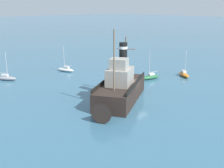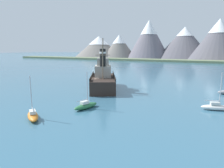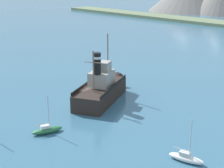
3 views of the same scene
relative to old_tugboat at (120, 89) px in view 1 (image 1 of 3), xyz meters
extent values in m
plane|color=#38667F|center=(-0.83, -2.92, -1.83)|extent=(600.00, 600.00, 0.00)
cube|color=#2D231E|center=(0.29, -0.54, -0.63)|extent=(9.51, 12.66, 2.40)
cone|color=#2D231E|center=(-3.09, 5.82, -0.63)|extent=(3.20, 3.22, 2.35)
cube|color=#9E998E|center=(0.05, -0.10, 1.67)|extent=(4.53, 4.94, 2.20)
cube|color=#9E998E|center=(-0.18, 0.34, 3.47)|extent=(2.88, 2.80, 1.40)
cylinder|color=black|center=(0.85, -1.60, 4.37)|extent=(1.10, 1.10, 3.20)
cylinder|color=silver|center=(0.85, -1.60, 5.27)|extent=(1.16, 1.16, 0.35)
cylinder|color=#75604C|center=(-1.26, 2.37, 4.32)|extent=(0.20, 0.20, 7.50)
cylinder|color=#75604C|center=(1.55, -2.93, 3.57)|extent=(0.20, 0.20, 6.00)
cylinder|color=#75604C|center=(1.55, -2.93, 4.89)|extent=(2.35, 1.33, 0.12)
cube|color=black|center=(-1.62, -1.55, 0.82)|extent=(5.45, 10.12, 0.50)
cube|color=black|center=(2.19, 0.47, 0.82)|extent=(5.45, 10.12, 0.50)
ellipsoid|color=orange|center=(1.04, -18.57, -1.48)|extent=(3.65, 3.23, 0.70)
cube|color=silver|center=(1.20, -18.69, -0.95)|extent=(1.26, 1.19, 0.36)
cylinder|color=#B7B7BC|center=(0.81, -18.38, 0.97)|extent=(0.10, 0.10, 4.20)
cylinder|color=#B7B7BC|center=(1.51, -18.94, -0.58)|extent=(1.45, 1.19, 0.08)
ellipsoid|color=white|center=(19.83, -5.78, -1.48)|extent=(3.96, 2.06, 0.70)
cube|color=silver|center=(19.64, -5.83, -0.95)|extent=(1.23, 0.91, 0.36)
cylinder|color=#B7B7BC|center=(20.12, -5.70, 0.97)|extent=(0.10, 0.10, 4.20)
cylinder|color=#B7B7BC|center=(19.25, -5.94, -0.58)|extent=(1.76, 0.55, 0.08)
ellipsoid|color=#286B3D|center=(4.30, -12.66, -1.48)|extent=(2.06, 3.96, 0.70)
cube|color=silver|center=(4.25, -12.86, -0.95)|extent=(0.91, 1.23, 0.36)
cylinder|color=#B7B7BC|center=(4.38, -12.37, 0.97)|extent=(0.10, 0.10, 4.20)
cylinder|color=#B7B7BC|center=(4.14, -13.24, -0.58)|extent=(0.55, 1.76, 0.08)
ellipsoid|color=gray|center=(21.87, 5.49, -1.48)|extent=(3.81, 2.94, 0.70)
cube|color=silver|center=(22.04, 5.59, -0.95)|extent=(1.27, 1.13, 0.36)
cylinder|color=#B7B7BC|center=(21.62, 5.33, 0.97)|extent=(0.10, 0.10, 4.20)
cylinder|color=#B7B7BC|center=(22.38, 5.80, -0.58)|extent=(1.57, 1.02, 0.08)
camera|label=1|loc=(-24.43, 26.48, 10.76)|focal=45.00mm
camera|label=2|loc=(18.58, -34.02, 6.09)|focal=32.00mm
camera|label=3|loc=(37.65, -32.76, 16.58)|focal=55.00mm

